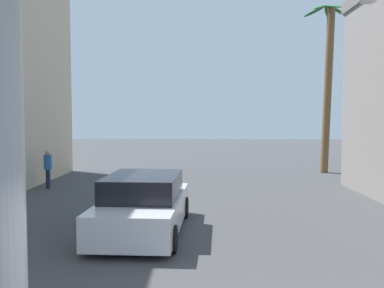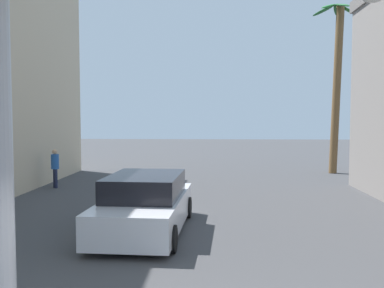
{
  "view_description": "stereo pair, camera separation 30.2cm",
  "coord_description": "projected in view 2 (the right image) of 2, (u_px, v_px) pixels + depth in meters",
  "views": [
    {
      "loc": [
        0.2,
        -4.61,
        3.1
      ],
      "look_at": [
        0.0,
        5.41,
        2.47
      ],
      "focal_mm": 40.0,
      "sensor_mm": 36.0,
      "label": 1
    },
    {
      "loc": [
        0.5,
        -4.6,
        3.1
      ],
      "look_at": [
        0.0,
        5.41,
        2.47
      ],
      "focal_mm": 40.0,
      "sensor_mm": 36.0,
      "label": 2
    }
  ],
  "objects": [
    {
      "name": "ground_plane",
      "position": [
        199.0,
        207.0,
        14.77
      ],
      "size": [
        92.37,
        92.37,
        0.0
      ],
      "primitive_type": "plane",
      "color": "#424244"
    },
    {
      "name": "car_lead",
      "position": [
        145.0,
        205.0,
        11.56
      ],
      "size": [
        2.33,
        4.99,
        1.56
      ],
      "color": "black",
      "rests_on": "ground"
    },
    {
      "name": "palm_tree_far_right",
      "position": [
        336.0,
        78.0,
        23.61
      ],
      "size": [
        2.46,
        2.65,
        9.42
      ],
      "color": "brown",
      "rests_on": "ground"
    },
    {
      "name": "pedestrian_far_left",
      "position": [
        55.0,
        165.0,
        18.78
      ],
      "size": [
        0.47,
        0.47,
        1.7
      ],
      "color": "#1E233F",
      "rests_on": "ground"
    }
  ]
}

